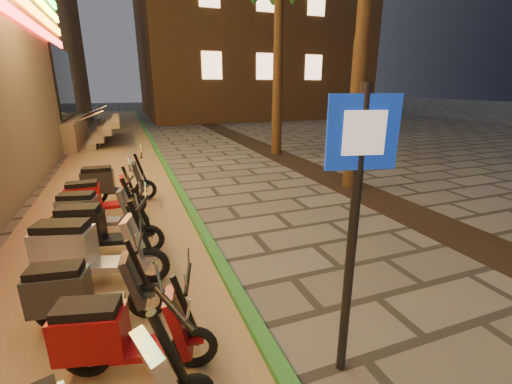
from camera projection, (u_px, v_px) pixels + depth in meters
name	position (u px, v px, depth m)	size (l,w,h in m)	color
parking_strip	(112.00, 181.00, 10.09)	(3.40, 60.00, 0.01)	#8C7251
green_curb	(170.00, 174.00, 10.65)	(0.18, 60.00, 0.10)	#296E2D
planting_strip	(402.00, 210.00, 7.72)	(1.20, 40.00, 0.02)	black
pedestrian_sign	(356.00, 201.00, 2.89)	(0.59, 0.16, 2.73)	black
scooter_7	(117.00, 334.00, 3.23)	(1.50, 0.73, 1.06)	black
scooter_8	(81.00, 292.00, 3.89)	(1.50, 0.62, 1.05)	black
scooter_9	(86.00, 250.00, 4.68)	(1.76, 0.91, 1.25)	black
scooter_10	(97.00, 228.00, 5.50)	(1.65, 0.74, 1.16)	black
scooter_11	(93.00, 212.00, 6.27)	(1.58, 0.73, 1.11)	black
scooter_12	(96.00, 198.00, 7.08)	(1.55, 0.54, 1.09)	black
scooter_13	(110.00, 183.00, 8.06)	(1.66, 0.58, 1.17)	black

